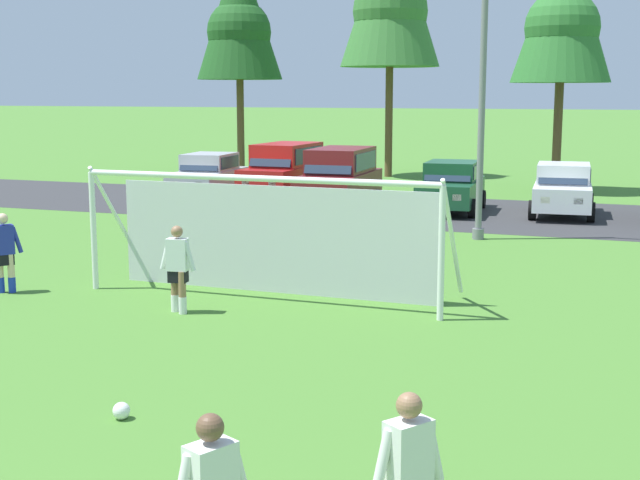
% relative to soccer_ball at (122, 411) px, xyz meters
% --- Properties ---
extents(ground_plane, '(400.00, 400.00, 0.00)m').
position_rel_soccer_ball_xyz_m(ground_plane, '(-0.14, 8.82, -0.11)').
color(ground_plane, '#477A2D').
extents(parking_lot_strip, '(52.00, 8.40, 0.01)m').
position_rel_soccer_ball_xyz_m(parking_lot_strip, '(-0.14, 20.49, -0.11)').
color(parking_lot_strip, '#333335').
rests_on(parking_lot_strip, ground).
extents(soccer_ball, '(0.22, 0.22, 0.22)m').
position_rel_soccer_ball_xyz_m(soccer_ball, '(0.00, 0.00, 0.00)').
color(soccer_ball, white).
rests_on(soccer_ball, ground).
extents(soccer_goal, '(7.44, 2.02, 2.57)m').
position_rel_soccer_ball_xyz_m(soccer_goal, '(-0.94, 6.99, 1.18)').
color(soccer_goal, white).
rests_on(soccer_goal, ground).
extents(player_winger_left, '(0.59, 0.58, 1.64)m').
position_rel_soccer_ball_xyz_m(player_winger_left, '(-6.12, 5.32, 0.71)').
color(player_winger_left, beige).
rests_on(player_winger_left, ground).
extents(player_winger_right, '(0.75, 0.29, 1.64)m').
position_rel_soccer_ball_xyz_m(player_winger_right, '(-1.98, 5.05, 0.71)').
color(player_winger_right, '#936B4C').
rests_on(player_winger_right, ground).
extents(parked_car_slot_far_left, '(2.28, 4.32, 1.72)m').
position_rel_soccer_ball_xyz_m(parked_car_slot_far_left, '(-9.69, 21.38, 0.77)').
color(parked_car_slot_far_left, '#B2B2BC').
rests_on(parked_car_slot_far_left, ground).
extents(parked_car_slot_left, '(2.25, 4.66, 2.16)m').
position_rel_soccer_ball_xyz_m(parked_car_slot_left, '(-6.54, 21.54, 1.00)').
color(parked_car_slot_left, red).
rests_on(parked_car_slot_left, ground).
extents(parked_car_slot_center_left, '(2.26, 4.67, 2.16)m').
position_rel_soccer_ball_xyz_m(parked_car_slot_center_left, '(-3.73, 19.57, 1.00)').
color(parked_car_slot_center_left, maroon).
rests_on(parked_car_slot_center_left, ground).
extents(parked_car_slot_center, '(2.21, 4.29, 1.72)m').
position_rel_soccer_ball_xyz_m(parked_car_slot_center, '(-0.06, 20.63, 0.77)').
color(parked_car_slot_center, '#194C2D').
rests_on(parked_car_slot_center, ground).
extents(parked_car_slot_center_right, '(2.27, 4.32, 1.72)m').
position_rel_soccer_ball_xyz_m(parked_car_slot_center_right, '(3.60, 20.96, 0.77)').
color(parked_car_slot_center_right, silver).
rests_on(parked_car_slot_center_right, ground).
extents(tree_left_edge, '(4.21, 4.21, 11.21)m').
position_rel_soccer_ball_xyz_m(tree_left_edge, '(-12.88, 31.14, 7.60)').
color(tree_left_edge, brown).
rests_on(tree_left_edge, ground).
extents(tree_center_back, '(3.99, 3.99, 10.65)m').
position_rel_soccer_ball_xyz_m(tree_center_back, '(2.71, 28.27, 7.21)').
color(tree_center_back, brown).
rests_on(tree_center_back, ground).
extents(street_lamp, '(2.00, 0.32, 7.93)m').
position_rel_soccer_ball_xyz_m(street_lamp, '(1.98, 15.25, 4.00)').
color(street_lamp, slate).
rests_on(street_lamp, ground).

